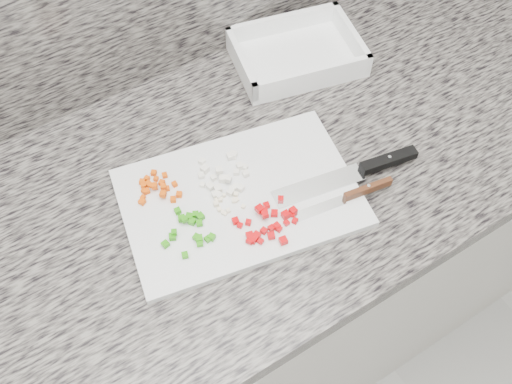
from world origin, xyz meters
TOP-DOWN VIEW (x-y plane):
  - cabinet at (0.00, 1.44)m, footprint 3.92×0.62m
  - countertop at (0.00, 1.44)m, footprint 3.96×0.64m
  - cutting_board at (0.08, 1.39)m, footprint 0.44×0.34m
  - carrot_pile at (-0.03, 1.47)m, footprint 0.07×0.08m
  - onion_pile at (0.07, 1.43)m, footprint 0.09×0.10m
  - green_pepper_pile at (-0.02, 1.37)m, footprint 0.09×0.09m
  - red_pepper_pile at (0.09, 1.31)m, footprint 0.10×0.09m
  - garlic_pile at (0.05, 1.39)m, footprint 0.05×0.04m
  - chef_knife at (0.29, 1.32)m, footprint 0.27×0.08m
  - paring_knife at (0.25, 1.28)m, footprint 0.18×0.04m
  - tray at (0.36, 1.62)m, footprint 0.28×0.23m

SIDE VIEW (x-z plane):
  - cabinet at x=0.00m, z-range 0.00..0.86m
  - countertop at x=0.00m, z-range 0.86..0.90m
  - cutting_board at x=0.08m, z-range 0.90..0.91m
  - garlic_pile at x=0.05m, z-range 0.91..0.92m
  - tray at x=0.36m, z-range 0.89..0.94m
  - chef_knife at x=0.29m, z-range 0.91..0.93m
  - green_pepper_pile at x=-0.02m, z-range 0.91..0.93m
  - carrot_pile at x=-0.03m, z-range 0.91..0.93m
  - onion_pile at x=0.07m, z-range 0.91..0.93m
  - paring_knife at x=0.25m, z-range 0.91..0.93m
  - red_pepper_pile at x=0.09m, z-range 0.91..0.93m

